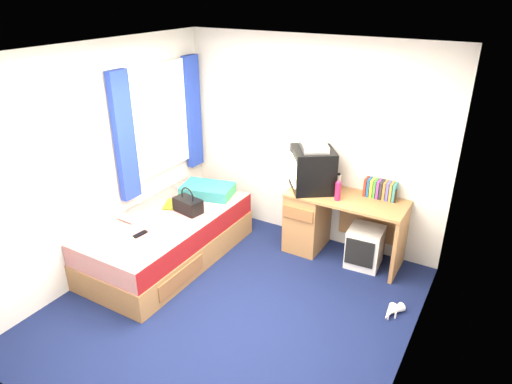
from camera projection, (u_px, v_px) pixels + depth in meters
The scene contains 20 objects.
ground at pixel (232, 308), 4.45m from camera, with size 3.40×3.40×0.00m, color #0C1438.
room_shell at pixel (229, 170), 3.84m from camera, with size 3.40×3.40×3.40m.
bed at pixel (168, 238), 5.14m from camera, with size 1.01×2.00×0.54m.
pillow at pixel (208, 190), 5.51m from camera, with size 0.60×0.38×0.13m, color #174B97.
desk at pixel (322, 219), 5.26m from camera, with size 1.30×0.55×0.75m.
storage_cube at pixel (365, 247), 5.05m from camera, with size 0.36×0.36×0.45m, color silver.
crt_tv at pixel (312, 169), 5.09m from camera, with size 0.64×0.65×0.48m.
vcr at pixel (314, 146), 4.98m from camera, with size 0.38×0.27×0.07m, color silver.
book_row at pixel (380, 189), 4.94m from camera, with size 0.34×0.13×0.20m.
picture_frame at pixel (395, 195), 4.88m from camera, with size 0.02×0.12×0.14m, color black.
pink_water_bottle at pixel (338, 192), 4.88m from camera, with size 0.06×0.06×0.20m, color #C91C46.
aerosol_can at pixel (338, 183), 5.08m from camera, with size 0.06×0.06×0.20m, color silver.
handbag at pixel (188, 205), 5.09m from camera, with size 0.35×0.24×0.30m.
towel at pixel (165, 226), 4.73m from camera, with size 0.27×0.22×0.09m, color silver.
magazine at pixel (174, 204), 5.28m from camera, with size 0.21×0.28×0.01m, color #C9D217.
water_bottle at pixel (127, 219), 4.91m from camera, with size 0.07×0.07×0.20m, color silver.
colour_swatch_fan at pixel (130, 238), 4.59m from camera, with size 0.22×0.06×0.01m, color yellow.
remote_control at pixel (140, 234), 4.65m from camera, with size 0.05×0.16×0.02m, color black.
window_assembly at pixel (160, 122), 5.27m from camera, with size 0.11×1.42×1.40m.
white_heels at pixel (392, 312), 4.33m from camera, with size 0.18×0.28×0.09m.
Camera 1 is at (2.00, -2.96, 2.89)m, focal length 32.00 mm.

